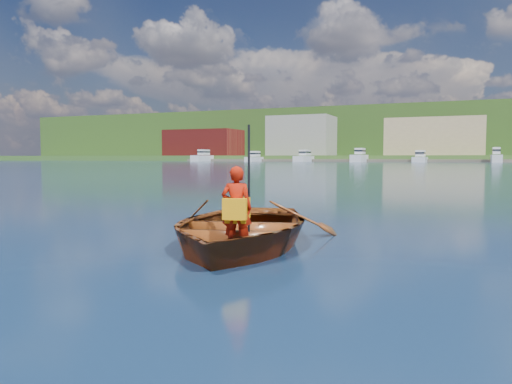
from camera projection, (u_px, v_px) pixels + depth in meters
The scene contains 8 objects.
ground at pixel (208, 240), 8.62m from camera, with size 600.00×600.00×0.00m.
rowboat at pixel (239, 227), 7.99m from camera, with size 3.96×4.90×0.90m.
child_paddler at pixel (237, 208), 7.05m from camera, with size 0.49×0.40×1.79m.
shoreline at pixel (455, 138), 225.79m from camera, with size 400.00×140.00×22.00m.
dock at pixel (425, 161), 147.35m from camera, with size 160.01×4.40×0.80m.
waterfront_buildings at pixel (425, 138), 162.99m from camera, with size 202.00×16.00×14.00m.
marina_yachts at pixel (438, 157), 141.52m from camera, with size 143.01×13.56×4.41m.
hillside_trees at pixel (477, 122), 219.56m from camera, with size 284.78×61.16×19.49m.
Camera 1 is at (4.04, -7.57, 1.42)m, focal length 35.00 mm.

